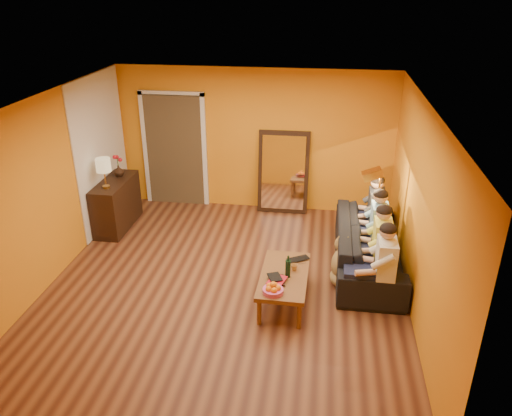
# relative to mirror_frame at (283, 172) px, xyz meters

# --- Properties ---
(room_shell) EXTENTS (5.00, 5.50, 2.60)m
(room_shell) POSITION_rel_mirror_frame_xyz_m (-0.55, -2.26, 0.54)
(room_shell) COLOR brown
(room_shell) RESTS_ON ground
(white_accent) EXTENTS (0.02, 1.90, 2.58)m
(white_accent) POSITION_rel_mirror_frame_xyz_m (-3.04, -0.88, 0.54)
(white_accent) COLOR white
(white_accent) RESTS_ON wall_left
(doorway_recess) EXTENTS (1.06, 0.30, 2.10)m
(doorway_recess) POSITION_rel_mirror_frame_xyz_m (-2.05, 0.20, 0.29)
(doorway_recess) COLOR #3F2D19
(doorway_recess) RESTS_ON floor
(door_jamb_left) EXTENTS (0.08, 0.06, 2.20)m
(door_jamb_left) POSITION_rel_mirror_frame_xyz_m (-2.62, 0.08, 0.29)
(door_jamb_left) COLOR white
(door_jamb_left) RESTS_ON wall_back
(door_jamb_right) EXTENTS (0.08, 0.06, 2.20)m
(door_jamb_right) POSITION_rel_mirror_frame_xyz_m (-1.48, 0.08, 0.29)
(door_jamb_right) COLOR white
(door_jamb_right) RESTS_ON wall_back
(door_header) EXTENTS (1.22, 0.06, 0.08)m
(door_header) POSITION_rel_mirror_frame_xyz_m (-2.05, 0.08, 1.36)
(door_header) COLOR white
(door_header) RESTS_ON wall_back
(mirror_frame) EXTENTS (0.92, 0.27, 1.51)m
(mirror_frame) POSITION_rel_mirror_frame_xyz_m (0.00, 0.00, 0.00)
(mirror_frame) COLOR black
(mirror_frame) RESTS_ON floor
(mirror_glass) EXTENTS (0.78, 0.21, 1.35)m
(mirror_glass) POSITION_rel_mirror_frame_xyz_m (0.00, -0.04, 0.00)
(mirror_glass) COLOR white
(mirror_glass) RESTS_ON mirror_frame
(sideboard) EXTENTS (0.44, 1.18, 0.85)m
(sideboard) POSITION_rel_mirror_frame_xyz_m (-2.79, -1.08, -0.34)
(sideboard) COLOR black
(sideboard) RESTS_ON floor
(table_lamp) EXTENTS (0.24, 0.24, 0.51)m
(table_lamp) POSITION_rel_mirror_frame_xyz_m (-2.79, -1.38, 0.34)
(table_lamp) COLOR beige
(table_lamp) RESTS_ON sideboard
(sofa) EXTENTS (2.38, 0.93, 0.70)m
(sofa) POSITION_rel_mirror_frame_xyz_m (1.45, -1.83, -0.41)
(sofa) COLOR black
(sofa) RESTS_ON floor
(coffee_table) EXTENTS (0.64, 1.23, 0.42)m
(coffee_table) POSITION_rel_mirror_frame_xyz_m (0.29, -2.90, -0.55)
(coffee_table) COLOR brown
(coffee_table) RESTS_ON floor
(floor_lamp) EXTENTS (0.32, 0.26, 1.44)m
(floor_lamp) POSITION_rel_mirror_frame_xyz_m (1.55, -1.54, -0.04)
(floor_lamp) COLOR gold
(floor_lamp) RESTS_ON floor
(dog) EXTENTS (0.46, 0.64, 0.70)m
(dog) POSITION_rel_mirror_frame_xyz_m (1.09, -2.35, -0.41)
(dog) COLOR olive
(dog) RESTS_ON floor
(person_far_left) EXTENTS (0.70, 0.44, 1.22)m
(person_far_left) POSITION_rel_mirror_frame_xyz_m (1.58, -2.83, -0.15)
(person_far_left) COLOR beige
(person_far_left) RESTS_ON sofa
(person_mid_left) EXTENTS (0.70, 0.44, 1.22)m
(person_mid_left) POSITION_rel_mirror_frame_xyz_m (1.58, -2.28, -0.15)
(person_mid_left) COLOR #D9D748
(person_mid_left) RESTS_ON sofa
(person_mid_right) EXTENTS (0.70, 0.44, 1.22)m
(person_mid_right) POSITION_rel_mirror_frame_xyz_m (1.58, -1.73, -0.15)
(person_mid_right) COLOR #7BA8BE
(person_mid_right) RESTS_ON sofa
(person_far_right) EXTENTS (0.70, 0.44, 1.22)m
(person_far_right) POSITION_rel_mirror_frame_xyz_m (1.58, -1.18, -0.15)
(person_far_right) COLOR #2F3034
(person_far_right) RESTS_ON sofa
(fruit_bowl) EXTENTS (0.26, 0.26, 0.16)m
(fruit_bowl) POSITION_rel_mirror_frame_xyz_m (0.19, -3.35, -0.26)
(fruit_bowl) COLOR #CB478B
(fruit_bowl) RESTS_ON coffee_table
(wine_bottle) EXTENTS (0.07, 0.07, 0.31)m
(wine_bottle) POSITION_rel_mirror_frame_xyz_m (0.34, -2.95, -0.18)
(wine_bottle) COLOR black
(wine_bottle) RESTS_ON coffee_table
(tumbler) EXTENTS (0.10, 0.10, 0.09)m
(tumbler) POSITION_rel_mirror_frame_xyz_m (0.41, -2.78, -0.30)
(tumbler) COLOR #B27F3F
(tumbler) RESTS_ON coffee_table
(laptop) EXTENTS (0.38, 0.34, 0.03)m
(laptop) POSITION_rel_mirror_frame_xyz_m (0.47, -2.55, -0.33)
(laptop) COLOR black
(laptop) RESTS_ON coffee_table
(book_lower) EXTENTS (0.24, 0.30, 0.03)m
(book_lower) POSITION_rel_mirror_frame_xyz_m (0.11, -3.10, -0.33)
(book_lower) COLOR black
(book_lower) RESTS_ON coffee_table
(book_mid) EXTENTS (0.27, 0.32, 0.02)m
(book_mid) POSITION_rel_mirror_frame_xyz_m (0.12, -3.09, -0.30)
(book_mid) COLOR red
(book_mid) RESTS_ON book_lower
(book_upper) EXTENTS (0.23, 0.26, 0.02)m
(book_upper) POSITION_rel_mirror_frame_xyz_m (0.11, -3.11, -0.28)
(book_upper) COLOR black
(book_upper) RESTS_ON book_mid
(vase) EXTENTS (0.18, 0.18, 0.19)m
(vase) POSITION_rel_mirror_frame_xyz_m (-2.79, -0.83, 0.19)
(vase) COLOR black
(vase) RESTS_ON sideboard
(flowers) EXTENTS (0.17, 0.17, 0.39)m
(flowers) POSITION_rel_mirror_frame_xyz_m (-2.79, -0.83, 0.41)
(flowers) COLOR red
(flowers) RESTS_ON vase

